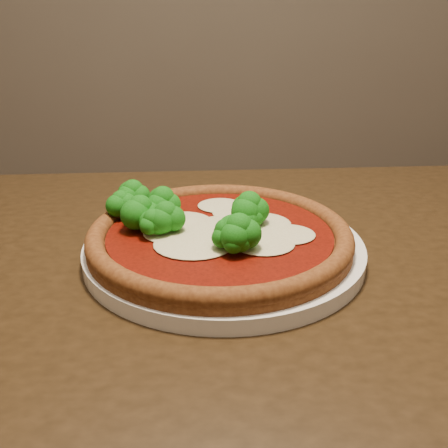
{
  "coord_description": "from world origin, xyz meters",
  "views": [
    {
      "loc": [
        -0.18,
        -0.71,
        1.02
      ],
      "look_at": [
        -0.15,
        -0.18,
        0.79
      ],
      "focal_mm": 40.0,
      "sensor_mm": 36.0,
      "label": 1
    }
  ],
  "objects": [
    {
      "name": "plate",
      "position": [
        -0.15,
        -0.18,
        0.76
      ],
      "size": [
        0.33,
        0.33,
        0.02
      ],
      "primitive_type": "cylinder",
      "color": "white",
      "rests_on": "dining_table"
    },
    {
      "name": "dining_table",
      "position": [
        -0.14,
        -0.22,
        0.64
      ],
      "size": [
        1.08,
        0.78,
        0.75
      ],
      "rotation": [
        0.0,
        0.0,
        0.02
      ],
      "color": "black",
      "rests_on": "floor"
    },
    {
      "name": "pizza",
      "position": [
        -0.17,
        -0.18,
        0.78
      ],
      "size": [
        0.31,
        0.31,
        0.06
      ],
      "rotation": [
        0.0,
        0.0,
        -0.13
      ],
      "color": "brown",
      "rests_on": "plate"
    }
  ]
}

